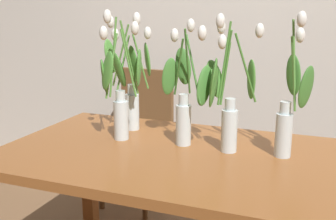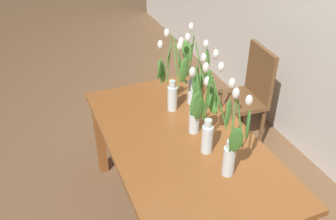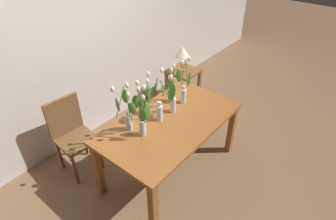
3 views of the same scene
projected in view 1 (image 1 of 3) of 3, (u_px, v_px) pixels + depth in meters
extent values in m
cube|color=beige|center=(252.00, 7.00, 2.82)|extent=(9.00, 0.10, 2.70)
cube|color=brown|center=(187.00, 158.00, 1.71)|extent=(1.60, 0.90, 0.04)
cube|color=brown|center=(89.00, 179.00, 2.41)|extent=(0.07, 0.07, 0.70)
cylinder|color=silver|center=(229.00, 131.00, 1.71)|extent=(0.07, 0.07, 0.18)
cylinder|color=silver|center=(230.00, 104.00, 1.69)|extent=(0.04, 0.04, 0.05)
cylinder|color=silver|center=(229.00, 138.00, 1.72)|extent=(0.06, 0.06, 0.11)
cylinder|color=#478433|center=(246.00, 69.00, 1.67)|extent=(0.09, 0.07, 0.29)
ellipsoid|color=white|center=(260.00, 31.00, 1.64)|extent=(0.04, 0.04, 0.06)
ellipsoid|color=#4C8E38|center=(251.00, 79.00, 1.72)|extent=(0.06, 0.07, 0.17)
cylinder|color=#478433|center=(224.00, 64.00, 1.65)|extent=(0.05, 0.02, 0.34)
ellipsoid|color=white|center=(220.00, 21.00, 1.61)|extent=(0.04, 0.04, 0.06)
ellipsoid|color=#4C8E38|center=(213.00, 78.00, 1.64)|extent=(0.06, 0.08, 0.17)
cylinder|color=#478433|center=(225.00, 74.00, 1.66)|extent=(0.04, 0.01, 0.26)
ellipsoid|color=white|center=(222.00, 42.00, 1.64)|extent=(0.04, 0.04, 0.06)
ellipsoid|color=#4C8E38|center=(214.00, 88.00, 1.66)|extent=(0.05, 0.08, 0.17)
cylinder|color=#478433|center=(225.00, 66.00, 1.71)|extent=(0.07, 0.09, 0.30)
ellipsoid|color=white|center=(221.00, 27.00, 1.72)|extent=(0.04, 0.04, 0.06)
ellipsoid|color=#4C8E38|center=(215.00, 79.00, 1.76)|extent=(0.11, 0.07, 0.18)
cylinder|color=silver|center=(283.00, 135.00, 1.65)|extent=(0.07, 0.07, 0.18)
cylinder|color=silver|center=(285.00, 108.00, 1.63)|extent=(0.04, 0.04, 0.05)
cylinder|color=silver|center=(283.00, 142.00, 1.66)|extent=(0.06, 0.06, 0.11)
cylinder|color=#56933D|center=(294.00, 66.00, 1.56)|extent=(0.04, 0.03, 0.35)
ellipsoid|color=white|center=(302.00, 19.00, 1.50)|extent=(0.04, 0.04, 0.06)
ellipsoid|color=#427F33|center=(306.00, 87.00, 1.56)|extent=(0.08, 0.07, 0.17)
cylinder|color=#56933D|center=(293.00, 72.00, 1.61)|extent=(0.04, 0.05, 0.29)
ellipsoid|color=white|center=(300.00, 35.00, 1.60)|extent=(0.04, 0.04, 0.06)
ellipsoid|color=#427F33|center=(293.00, 75.00, 1.66)|extent=(0.09, 0.06, 0.18)
cylinder|color=silver|center=(121.00, 120.00, 1.88)|extent=(0.07, 0.07, 0.18)
cylinder|color=silver|center=(120.00, 96.00, 1.85)|extent=(0.04, 0.04, 0.05)
cylinder|color=silver|center=(121.00, 127.00, 1.89)|extent=(0.06, 0.06, 0.11)
cylinder|color=#56933D|center=(129.00, 58.00, 1.84)|extent=(0.05, 0.08, 0.34)
ellipsoid|color=white|center=(137.00, 19.00, 1.83)|extent=(0.04, 0.04, 0.06)
ellipsoid|color=#4C8E38|center=(134.00, 64.00, 1.90)|extent=(0.09, 0.07, 0.17)
cylinder|color=#56933D|center=(129.00, 63.00, 1.81)|extent=(0.07, 0.02, 0.30)
ellipsoid|color=white|center=(135.00, 28.00, 1.77)|extent=(0.04, 0.04, 0.06)
ellipsoid|color=#4C8E38|center=(139.00, 68.00, 1.84)|extent=(0.04, 0.08, 0.17)
cylinder|color=#56933D|center=(111.00, 66.00, 1.79)|extent=(0.04, 0.07, 0.28)
ellipsoid|color=white|center=(104.00, 33.00, 1.73)|extent=(0.04, 0.04, 0.06)
ellipsoid|color=#4C8E38|center=(107.00, 71.00, 1.75)|extent=(0.10, 0.06, 0.18)
cylinder|color=#56933D|center=(113.00, 58.00, 1.81)|extent=(0.04, 0.03, 0.36)
ellipsoid|color=white|center=(107.00, 17.00, 1.76)|extent=(0.04, 0.04, 0.06)
ellipsoid|color=#4C8E38|center=(104.00, 78.00, 1.79)|extent=(0.06, 0.10, 0.18)
cylinder|color=silver|center=(183.00, 125.00, 1.80)|extent=(0.07, 0.07, 0.18)
cylinder|color=silver|center=(184.00, 100.00, 1.77)|extent=(0.04, 0.04, 0.05)
cylinder|color=silver|center=(183.00, 132.00, 1.81)|extent=(0.06, 0.06, 0.11)
cylinder|color=#3D752D|center=(187.00, 62.00, 1.80)|extent=(0.02, 0.12, 0.30)
ellipsoid|color=white|center=(191.00, 25.00, 1.82)|extent=(0.04, 0.04, 0.06)
ellipsoid|color=#427F33|center=(183.00, 66.00, 1.85)|extent=(0.09, 0.03, 0.18)
cylinder|color=#3D752D|center=(179.00, 68.00, 1.80)|extent=(0.07, 0.08, 0.26)
ellipsoid|color=white|center=(175.00, 35.00, 1.81)|extent=(0.04, 0.04, 0.06)
ellipsoid|color=#427F33|center=(169.00, 76.00, 1.84)|extent=(0.08, 0.06, 0.18)
cylinder|color=#3D752D|center=(193.00, 69.00, 1.68)|extent=(0.10, 0.08, 0.28)
ellipsoid|color=white|center=(202.00, 33.00, 1.60)|extent=(0.04, 0.04, 0.06)
ellipsoid|color=#427F33|center=(204.00, 86.00, 1.68)|extent=(0.07, 0.10, 0.18)
cylinder|color=silver|center=(132.00, 112.00, 2.04)|extent=(0.07, 0.07, 0.18)
cylinder|color=silver|center=(132.00, 89.00, 2.01)|extent=(0.04, 0.04, 0.05)
cylinder|color=silver|center=(133.00, 118.00, 2.05)|extent=(0.06, 0.06, 0.11)
cylinder|color=#56933D|center=(123.00, 63.00, 1.95)|extent=(0.05, 0.08, 0.27)
ellipsoid|color=white|center=(115.00, 35.00, 1.89)|extent=(0.04, 0.04, 0.06)
ellipsoid|color=#4C8E38|center=(119.00, 69.00, 1.91)|extent=(0.12, 0.06, 0.18)
cylinder|color=#56933D|center=(121.00, 56.00, 2.01)|extent=(0.12, 0.04, 0.31)
ellipsoid|color=white|center=(110.00, 22.00, 2.01)|extent=(0.04, 0.04, 0.06)
ellipsoid|color=#4C8E38|center=(111.00, 56.00, 2.02)|extent=(0.06, 0.09, 0.18)
cylinder|color=#56933D|center=(141.00, 62.00, 1.99)|extent=(0.07, 0.05, 0.27)
ellipsoid|color=white|center=(148.00, 33.00, 1.97)|extent=(0.04, 0.04, 0.06)
ellipsoid|color=#4C8E38|center=(147.00, 59.00, 2.03)|extent=(0.08, 0.07, 0.17)
cube|color=brown|center=(135.00, 142.00, 2.78)|extent=(0.43, 0.43, 0.04)
cylinder|color=brown|center=(145.00, 188.00, 2.61)|extent=(0.04, 0.04, 0.43)
cylinder|color=brown|center=(101.00, 179.00, 2.76)|extent=(0.04, 0.04, 0.43)
cylinder|color=brown|center=(168.00, 170.00, 2.91)|extent=(0.04, 0.04, 0.43)
cylinder|color=brown|center=(127.00, 163.00, 3.05)|extent=(0.04, 0.04, 0.43)
cube|color=brown|center=(147.00, 101.00, 2.87)|extent=(0.40, 0.07, 0.46)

